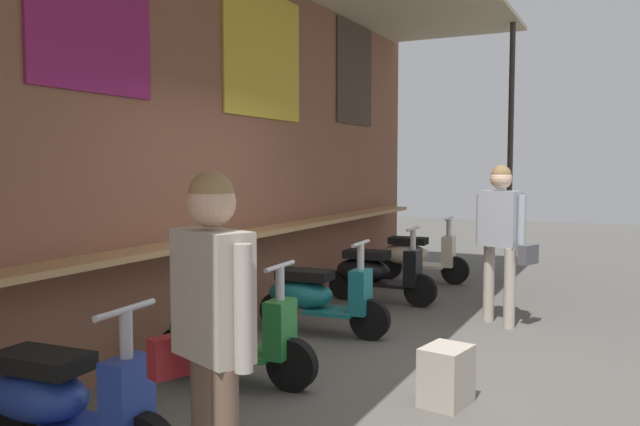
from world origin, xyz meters
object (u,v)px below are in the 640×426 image
object	(u,v)px
scooter_green	(226,333)
merchandise_crate	(446,376)
scooter_cream	(416,255)
shopper_with_handbag	(501,227)
scooter_blue	(59,401)
scooter_teal	(316,296)
shopper_browsing	(211,315)
scooter_black	(375,272)

from	to	relation	value
scooter_green	merchandise_crate	distance (m)	1.74
scooter_cream	shopper_with_handbag	bearing A→B (deg)	-55.72
scooter_cream	scooter_green	bearing A→B (deg)	-93.10
shopper_with_handbag	scooter_cream	bearing A→B (deg)	58.47
scooter_blue	merchandise_crate	bearing A→B (deg)	44.94
scooter_green	scooter_teal	distance (m)	1.59
scooter_blue	merchandise_crate	world-z (taller)	scooter_blue
scooter_cream	shopper_browsing	distance (m)	6.83
scooter_green	scooter_black	size ratio (longest dim) A/B	1.00
shopper_with_handbag	merchandise_crate	bearing A→B (deg)	-156.75
shopper_browsing	merchandise_crate	xyz separation A→B (m)	(2.05, -0.56, -0.82)
merchandise_crate	shopper_with_handbag	bearing A→B (deg)	2.16
scooter_cream	merchandise_crate	bearing A→B (deg)	-72.95
scooter_teal	scooter_black	distance (m)	1.68
shopper_browsing	merchandise_crate	bearing A→B (deg)	-172.45
scooter_green	scooter_black	world-z (taller)	same
scooter_black	shopper_with_handbag	bearing A→B (deg)	-16.61
scooter_green	shopper_with_handbag	size ratio (longest dim) A/B	0.82
scooter_cream	scooter_teal	bearing A→B (deg)	-93.10
scooter_blue	shopper_with_handbag	xyz separation A→B (m)	(4.45, -1.61, 0.66)
shopper_with_handbag	shopper_browsing	xyz separation A→B (m)	(-4.60, 0.46, -0.02)
scooter_cream	shopper_with_handbag	world-z (taller)	shopper_with_handbag
scooter_blue	merchandise_crate	distance (m)	2.57
shopper_browsing	scooter_teal	bearing A→B (deg)	-138.50
shopper_with_handbag	merchandise_crate	world-z (taller)	shopper_with_handbag
shopper_browsing	scooter_blue	bearing A→B (deg)	-74.39
scooter_blue	shopper_browsing	size ratio (longest dim) A/B	0.83
scooter_green	shopper_browsing	world-z (taller)	shopper_browsing
scooter_green	shopper_with_handbag	distance (m)	3.31
scooter_black	scooter_cream	distance (m)	1.65
scooter_teal	scooter_cream	size ratio (longest dim) A/B	1.00
scooter_cream	shopper_browsing	bearing A→B (deg)	-83.37
scooter_black	merchandise_crate	bearing A→B (deg)	-61.04
scooter_teal	scooter_cream	bearing A→B (deg)	86.56
scooter_cream	merchandise_crate	world-z (taller)	scooter_cream
scooter_black	merchandise_crate	world-z (taller)	scooter_black
scooter_black	scooter_green	bearing A→B (deg)	-90.65
scooter_blue	merchandise_crate	xyz separation A→B (m)	(1.91, -1.71, -0.18)
scooter_blue	shopper_browsing	world-z (taller)	shopper_browsing
scooter_green	scooter_cream	world-z (taller)	same
scooter_teal	merchandise_crate	distance (m)	2.17
scooter_green	scooter_cream	size ratio (longest dim) A/B	1.00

